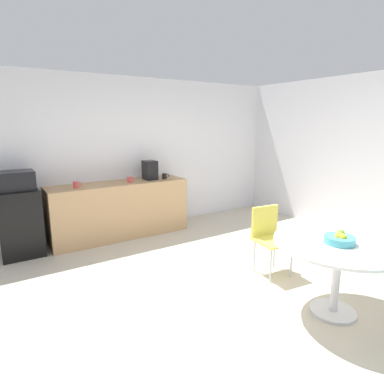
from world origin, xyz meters
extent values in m
plane|color=beige|center=(0.00, 0.00, 0.00)|extent=(6.00, 6.00, 0.00)
cube|color=silver|center=(0.00, 3.00, 1.30)|extent=(6.00, 0.10, 2.60)
cube|color=tan|center=(-0.31, 2.65, 0.45)|extent=(2.22, 0.60, 0.90)
cube|color=black|center=(-1.77, 2.65, 0.47)|extent=(0.54, 0.54, 0.94)
cube|color=black|center=(-1.77, 2.65, 1.07)|extent=(0.48, 0.38, 0.26)
cylinder|color=silver|center=(0.67, -0.62, 0.01)|extent=(0.44, 0.44, 0.03)
cylinder|color=silver|center=(0.67, -0.62, 0.39)|extent=(0.08, 0.08, 0.72)
cylinder|color=white|center=(0.67, -0.62, 0.74)|extent=(1.22, 1.22, 0.03)
cylinder|color=silver|center=(0.92, 0.12, 0.21)|extent=(0.02, 0.02, 0.42)
cylinder|color=silver|center=(0.61, 0.16, 0.21)|extent=(0.02, 0.02, 0.42)
cylinder|color=silver|center=(0.96, 0.44, 0.21)|extent=(0.02, 0.02, 0.42)
cylinder|color=silver|center=(0.65, 0.47, 0.21)|extent=(0.02, 0.02, 0.42)
cube|color=#D8CC4C|center=(0.78, 0.30, 0.44)|extent=(0.47, 0.47, 0.03)
cube|color=#D8CC4C|center=(0.81, 0.49, 0.64)|extent=(0.38, 0.08, 0.38)
cylinder|color=teal|center=(0.62, -0.65, 0.79)|extent=(0.28, 0.28, 0.07)
sphere|color=yellow|center=(0.60, -0.69, 0.82)|extent=(0.07, 0.07, 0.07)
sphere|color=#66B233|center=(0.63, -0.65, 0.82)|extent=(0.07, 0.07, 0.07)
sphere|color=yellow|center=(0.60, -0.65, 0.82)|extent=(0.07, 0.07, 0.07)
sphere|color=yellow|center=(0.63, -0.65, 0.82)|extent=(0.07, 0.07, 0.07)
sphere|color=#66B233|center=(0.65, -0.64, 0.84)|extent=(0.07, 0.07, 0.07)
cylinder|color=black|center=(0.48, 2.56, 0.95)|extent=(0.08, 0.08, 0.09)
torus|color=black|center=(0.54, 2.56, 0.95)|extent=(0.06, 0.01, 0.06)
cylinder|color=#D84C4C|center=(-0.99, 2.56, 0.95)|extent=(0.08, 0.08, 0.09)
torus|color=#D84C4C|center=(-0.93, 2.56, 0.95)|extent=(0.06, 0.01, 0.06)
cylinder|color=#D84C4C|center=(-0.15, 2.56, 0.95)|extent=(0.08, 0.08, 0.09)
torus|color=#D84C4C|center=(-0.09, 2.56, 0.95)|extent=(0.06, 0.01, 0.06)
cube|color=black|center=(0.25, 2.65, 1.06)|extent=(0.20, 0.24, 0.32)
camera|label=1|loc=(-2.05, -2.29, 1.85)|focal=30.13mm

